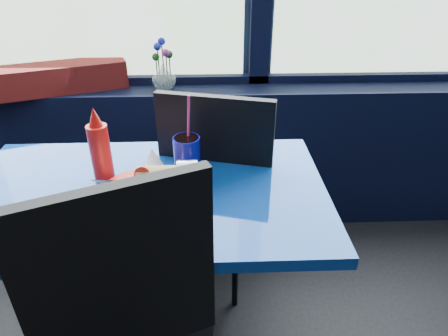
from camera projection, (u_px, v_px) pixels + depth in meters
window_sill at (118, 157)px, 2.23m from camera, size 5.00×0.26×0.80m
near_table at (149, 232)px, 1.41m from camera, size 1.20×0.70×0.75m
chair_near_back at (207, 182)px, 1.68m from camera, size 0.55×0.55×1.00m
planter_box at (57, 78)px, 1.96m from camera, size 0.68×0.38×0.13m
flower_vase at (164, 74)px, 1.98m from camera, size 0.14×0.15×0.25m
food_basket at (153, 188)px, 1.25m from camera, size 0.37×0.37×0.11m
ketchup_bottle at (100, 148)px, 1.32m from camera, size 0.07×0.07×0.26m
soda_cup at (187, 156)px, 1.35m from camera, size 0.09×0.09×0.31m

